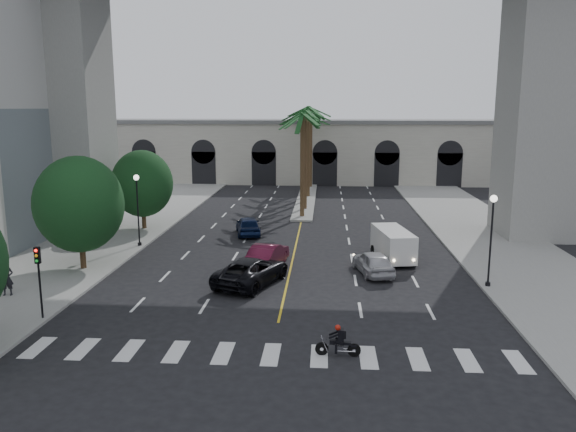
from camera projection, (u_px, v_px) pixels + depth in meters
The scene contains 24 objects.
ground at pixel (274, 340), 24.70m from camera, with size 140.00×140.00×0.00m, color black.
sidewalk_left at pixel (86, 249), 40.38m from camera, with size 8.00×100.00×0.15m, color gray.
sidewalk_right at pixel (513, 256), 38.37m from camera, with size 8.00×100.00×0.15m, color gray.
median at pixel (306, 200), 61.91m from camera, with size 2.00×24.00×0.20m, color gray.
pier_building at pixel (311, 151), 77.77m from camera, with size 71.00×10.50×8.50m.
palm_a at pixel (303, 119), 50.41m from camera, with size 3.20×3.20×10.30m.
palm_b at pixel (305, 115), 54.27m from camera, with size 3.20×3.20×10.60m.
palm_c at pixel (304, 119), 58.30m from camera, with size 3.20×3.20×10.10m.
palm_d at pixel (309, 112), 62.05m from camera, with size 3.20×3.20×10.90m.
palm_e at pixel (307, 116), 66.07m from camera, with size 3.20×3.20×10.40m.
palm_f at pixel (311, 113), 69.92m from camera, with size 3.20×3.20×10.70m.
street_tree_mid at pixel (79, 204), 34.57m from camera, with size 5.44×5.44×7.21m.
street_tree_far at pixel (142, 184), 46.38m from camera, with size 5.04×5.04×6.68m.
lamp_post_left_far at pixel (138, 204), 40.53m from camera, with size 0.40×0.40×5.35m.
lamp_post_right at pixel (491, 233), 31.16m from camera, with size 0.40×0.40×5.35m.
traffic_signal_far at pixel (39, 270), 26.45m from camera, with size 0.25×0.18×3.65m.
motorcycle_rider at pixel (339, 342), 22.99m from camera, with size 1.88×0.51×1.35m.
car_a at pixel (373, 262), 34.39m from camera, with size 1.73×4.30×1.47m, color #AAAAAF.
car_b at pixel (268, 255), 36.00m from camera, with size 1.62×4.65×1.53m, color #490E23.
car_c at pixel (252, 271), 32.39m from camera, with size 2.62×5.68×1.58m, color black.
car_d at pixel (394, 248), 37.86m from camera, with size 2.13×5.23×1.52m, color slate.
car_e at pixel (248, 226), 45.09m from camera, with size 1.79×4.46×1.52m, color #0D193C.
cargo_van at pixel (393, 244), 37.37m from camera, with size 2.64×5.14×2.09m.
pedestrian_a at pixel (7, 278), 29.98m from camera, with size 0.69×0.45×1.89m, color black.
Camera 1 is at (2.19, -23.12, 10.03)m, focal length 35.00 mm.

